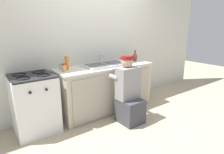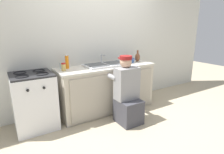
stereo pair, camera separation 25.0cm
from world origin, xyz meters
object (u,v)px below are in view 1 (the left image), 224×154
Objects in this scene: plumber_person at (129,95)px; coffee_mug at (130,60)px; vase_decorative at (135,57)px; stove_range at (35,103)px; soap_bottle_orange at (67,63)px; sink_double_basin at (105,65)px; condiment_jar at (64,68)px; water_glass at (61,66)px.

coffee_mug is (0.53, 0.59, 0.44)m from plumber_person.
vase_decorative is (0.71, 0.63, 0.48)m from plumber_person.
stove_range is at bearing -179.37° from vase_decorative.
stove_range is 0.81m from soap_bottle_orange.
plumber_person reaches higher than sink_double_basin.
sink_double_basin reaches higher than coffee_mug.
plumber_person reaches higher than condiment_jar.
condiment_jar is (-0.10, -0.13, -0.05)m from soap_bottle_orange.
sink_double_basin is at bearing 93.73° from plumber_person.
plumber_person reaches higher than water_glass.
vase_decorative is (2.03, 0.02, 0.51)m from stove_range.
sink_double_basin reaches higher than stove_range.
soap_bottle_orange reaches higher than sink_double_basin.
coffee_mug is at bearing -8.52° from water_glass.
sink_double_basin is 3.48× the size of vase_decorative.
sink_double_basin is 6.25× the size of condiment_jar.
condiment_jar is 1.37m from coffee_mug.
sink_double_basin is 0.79m from condiment_jar.
condiment_jar is at bearing -96.56° from water_glass.
vase_decorative reaches higher than coffee_mug.
water_glass is (-0.08, 0.05, -0.06)m from soap_bottle_orange.
vase_decorative reaches higher than sink_double_basin.
condiment_jar is at bearing 179.11° from coffee_mug.
plumber_person is at bearing -45.43° from soap_bottle_orange.
stove_range is 3.55× the size of soap_bottle_orange.
condiment_jar is 0.56× the size of vase_decorative.
soap_bottle_orange is (-0.69, 0.13, 0.09)m from sink_double_basin.
plumber_person is 0.91m from coffee_mug.
vase_decorative is at bearing 0.63° from stove_range.
coffee_mug is at bearing 48.00° from plumber_person.
plumber_person is 1.16m from soap_bottle_orange.
sink_double_basin is at bearing -10.48° from soap_bottle_orange.
stove_range is at bearing 155.31° from plumber_person.
stove_range is 8.88× the size of water_glass.
soap_bottle_orange is at bearing 50.78° from condiment_jar.
water_glass is at bearing 135.64° from plumber_person.
water_glass is at bearing 146.97° from soap_bottle_orange.
vase_decorative is (0.17, 0.04, 0.04)m from coffee_mug.
coffee_mug is (1.34, -0.20, -0.00)m from water_glass.
water_glass is 1.36m from coffee_mug.
sink_double_basin is 1.36m from stove_range.
plumber_person is 4.42× the size of soap_bottle_orange.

